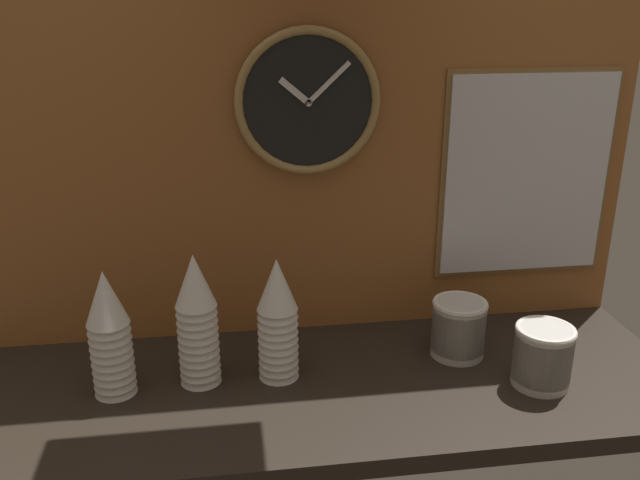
{
  "coord_description": "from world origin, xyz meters",
  "views": [
    {
      "loc": [
        -0.18,
        -1.26,
        0.8
      ],
      "look_at": [
        0.01,
        0.04,
        0.31
      ],
      "focal_mm": 38.0,
      "sensor_mm": 36.0,
      "label": 1
    }
  ],
  "objects_px": {
    "bowl_stack_right": "(458,327)",
    "cup_stack_center_left": "(197,320)",
    "wall_clock": "(308,102)",
    "menu_board": "(527,175)",
    "bowl_stack_far_right": "(543,355)",
    "cup_stack_left": "(109,333)",
    "cup_stack_center": "(278,319)"
  },
  "relations": [
    {
      "from": "cup_stack_left",
      "to": "bowl_stack_far_right",
      "type": "bearing_deg",
      "value": -6.23
    },
    {
      "from": "cup_stack_center",
      "to": "cup_stack_left",
      "type": "distance_m",
      "value": 0.35
    },
    {
      "from": "bowl_stack_far_right",
      "to": "wall_clock",
      "type": "xyz_separation_m",
      "value": [
        -0.46,
        0.32,
        0.49
      ]
    },
    {
      "from": "wall_clock",
      "to": "menu_board",
      "type": "relative_size",
      "value": 0.64
    },
    {
      "from": "cup_stack_center",
      "to": "menu_board",
      "type": "bearing_deg",
      "value": 18.69
    },
    {
      "from": "cup_stack_left",
      "to": "menu_board",
      "type": "xyz_separation_m",
      "value": [
        0.97,
        0.23,
        0.24
      ]
    },
    {
      "from": "cup_stack_center",
      "to": "bowl_stack_far_right",
      "type": "relative_size",
      "value": 2.05
    },
    {
      "from": "cup_stack_left",
      "to": "cup_stack_center",
      "type": "bearing_deg",
      "value": 2.33
    },
    {
      "from": "cup_stack_center",
      "to": "bowl_stack_far_right",
      "type": "distance_m",
      "value": 0.57
    },
    {
      "from": "cup_stack_center_left",
      "to": "menu_board",
      "type": "bearing_deg",
      "value": 14.68
    },
    {
      "from": "cup_stack_left",
      "to": "wall_clock",
      "type": "distance_m",
      "value": 0.65
    },
    {
      "from": "menu_board",
      "to": "bowl_stack_right",
      "type": "bearing_deg",
      "value": -139.94
    },
    {
      "from": "wall_clock",
      "to": "cup_stack_center_left",
      "type": "bearing_deg",
      "value": -142.7
    },
    {
      "from": "bowl_stack_far_right",
      "to": "wall_clock",
      "type": "relative_size",
      "value": 0.41
    },
    {
      "from": "bowl_stack_right",
      "to": "bowl_stack_far_right",
      "type": "distance_m",
      "value": 0.2
    },
    {
      "from": "cup_stack_center_left",
      "to": "menu_board",
      "type": "height_order",
      "value": "menu_board"
    },
    {
      "from": "menu_board",
      "to": "bowl_stack_far_right",
      "type": "bearing_deg",
      "value": -103.17
    },
    {
      "from": "cup_stack_left",
      "to": "bowl_stack_right",
      "type": "distance_m",
      "value": 0.77
    },
    {
      "from": "cup_stack_center",
      "to": "bowl_stack_right",
      "type": "distance_m",
      "value": 0.43
    },
    {
      "from": "cup_stack_left",
      "to": "wall_clock",
      "type": "height_order",
      "value": "wall_clock"
    },
    {
      "from": "menu_board",
      "to": "cup_stack_left",
      "type": "bearing_deg",
      "value": -166.9
    },
    {
      "from": "wall_clock",
      "to": "menu_board",
      "type": "height_order",
      "value": "wall_clock"
    },
    {
      "from": "cup_stack_center",
      "to": "bowl_stack_far_right",
      "type": "height_order",
      "value": "cup_stack_center"
    },
    {
      "from": "cup_stack_center_left",
      "to": "wall_clock",
      "type": "xyz_separation_m",
      "value": [
        0.26,
        0.2,
        0.42
      ]
    },
    {
      "from": "cup_stack_center_left",
      "to": "menu_board",
      "type": "distance_m",
      "value": 0.86
    },
    {
      "from": "menu_board",
      "to": "cup_stack_center_left",
      "type": "bearing_deg",
      "value": -165.32
    },
    {
      "from": "bowl_stack_right",
      "to": "wall_clock",
      "type": "xyz_separation_m",
      "value": [
        -0.32,
        0.17,
        0.49
      ]
    },
    {
      "from": "bowl_stack_right",
      "to": "cup_stack_center_left",
      "type": "bearing_deg",
      "value": -176.92
    },
    {
      "from": "cup_stack_center",
      "to": "menu_board",
      "type": "relative_size",
      "value": 0.54
    },
    {
      "from": "cup_stack_center",
      "to": "menu_board",
      "type": "distance_m",
      "value": 0.7
    },
    {
      "from": "cup_stack_center",
      "to": "wall_clock",
      "type": "xyz_separation_m",
      "value": [
        0.09,
        0.2,
        0.43
      ]
    },
    {
      "from": "cup_stack_center_left",
      "to": "bowl_stack_far_right",
      "type": "height_order",
      "value": "cup_stack_center_left"
    }
  ]
}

